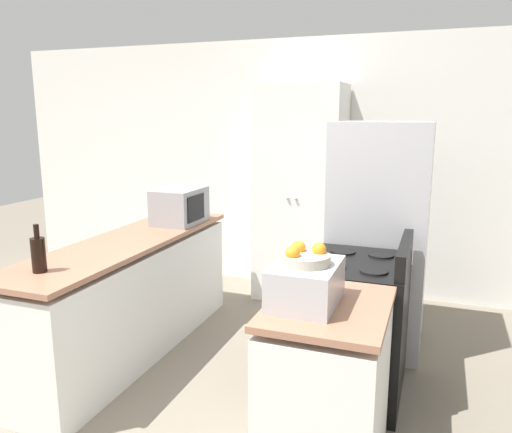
# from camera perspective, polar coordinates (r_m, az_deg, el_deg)

# --- Properties ---
(wall_back) EXTENTS (7.00, 0.06, 2.60)m
(wall_back) POSITION_cam_1_polar(r_m,az_deg,el_deg) (5.30, 5.56, 5.70)
(wall_back) COLOR white
(wall_back) RESTS_ON ground_plane
(counter_left) EXTENTS (0.60, 2.30, 0.91)m
(counter_left) POSITION_cam_1_polar(r_m,az_deg,el_deg) (4.06, -14.27, -9.04)
(counter_left) COLOR silver
(counter_left) RESTS_ON ground_plane
(counter_right) EXTENTS (0.60, 0.78, 0.91)m
(counter_right) POSITION_cam_1_polar(r_m,az_deg,el_deg) (2.78, 7.99, -18.97)
(counter_right) COLOR silver
(counter_right) RESTS_ON ground_plane
(pantry_cabinet) EXTENTS (0.84, 0.60, 2.13)m
(pantry_cabinet) POSITION_cam_1_polar(r_m,az_deg,el_deg) (5.00, 5.06, 2.61)
(pantry_cabinet) COLOR white
(pantry_cabinet) RESTS_ON ground_plane
(stove) EXTENTS (0.66, 0.77, 1.07)m
(stove) POSITION_cam_1_polar(r_m,az_deg,el_deg) (3.46, 11.24, -12.15)
(stove) COLOR black
(stove) RESTS_ON ground_plane
(refrigerator) EXTENTS (0.76, 0.74, 1.79)m
(refrigerator) POSITION_cam_1_polar(r_m,az_deg,el_deg) (4.07, 13.88, -2.20)
(refrigerator) COLOR #B7B7BC
(refrigerator) RESTS_ON ground_plane
(microwave) EXTENTS (0.35, 0.48, 0.30)m
(microwave) POSITION_cam_1_polar(r_m,az_deg,el_deg) (4.39, -8.69, 1.20)
(microwave) COLOR #939399
(microwave) RESTS_ON counter_left
(wine_bottle) EXTENTS (0.09, 0.09, 0.30)m
(wine_bottle) POSITION_cam_1_polar(r_m,az_deg,el_deg) (3.28, -23.61, -3.93)
(wine_bottle) COLOR black
(wine_bottle) RESTS_ON counter_left
(toaster_oven) EXTENTS (0.32, 0.43, 0.21)m
(toaster_oven) POSITION_cam_1_polar(r_m,az_deg,el_deg) (2.53, 5.69, -7.64)
(toaster_oven) COLOR #B2B2B7
(toaster_oven) RESTS_ON counter_right
(fruit_bowl) EXTENTS (0.24, 0.24, 0.10)m
(fruit_bowl) POSITION_cam_1_polar(r_m,az_deg,el_deg) (2.49, 5.64, -4.61)
(fruit_bowl) COLOR #B2A893
(fruit_bowl) RESTS_ON toaster_oven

